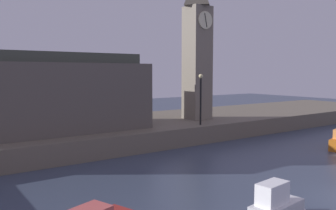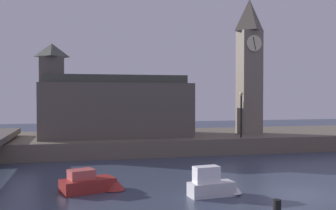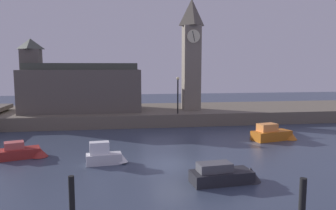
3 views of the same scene
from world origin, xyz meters
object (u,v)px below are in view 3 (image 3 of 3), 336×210
Objects in this scene: streetlamp at (178,91)px; mooring_post_right at (302,203)px; clock_tower at (191,53)px; boat_patrol_orange at (275,134)px; parliament_hall at (79,87)px; boat_dinghy_red at (24,152)px; boat_ferry_white at (106,156)px; boat_barge_dark at (228,175)px; mooring_post_left at (72,199)px.

mooring_post_right is at bearing -87.59° from streetlamp.
boat_patrol_orange is (5.64, -11.86, -8.14)m from clock_tower.
parliament_hall reaches higher than boat_patrol_orange.
boat_dinghy_red is (-16.49, -14.79, -8.25)m from clock_tower.
mooring_post_right is 20.27m from boat_dinghy_red.
boat_ferry_white is (-10.13, -17.33, -8.12)m from clock_tower.
clock_tower is 15.45m from boat_patrol_orange.
boat_barge_dark is 0.96× the size of boat_patrol_orange.
boat_patrol_orange is at bearing 7.54° from boat_dinghy_red.
parliament_hall is 19.18m from boat_ferry_white.
mooring_post_left is 0.56× the size of boat_dinghy_red.
streetlamp is 16.47m from boat_ferry_white.
mooring_post_left reaches higher than boat_ferry_white.
streetlamp is 18.64m from boat_dinghy_red.
parliament_hall is 26.29m from boat_barge_dark.
boat_ferry_white is (3.97, -18.37, -3.84)m from parliament_hall.
boat_patrol_orange is (22.13, 2.93, 0.12)m from boat_dinghy_red.
mooring_post_left is 0.97× the size of mooring_post_right.
parliament_hall reaches higher than boat_ferry_white.
parliament_hall is 27.57m from mooring_post_left.
boat_ferry_white is 0.65× the size of boat_patrol_orange.
streetlamp is (-2.32, -3.27, -4.56)m from clock_tower.
boat_ferry_white is at bearing -77.80° from parliament_hall.
mooring_post_right reaches higher than boat_dinghy_red.
boat_dinghy_red is at bearing -138.12° from clock_tower.
clock_tower reaches higher than streetlamp.
clock_tower reaches higher than mooring_post_right.
boat_dinghy_red is (-5.27, 11.38, -0.62)m from mooring_post_left.
clock_tower is 6.07m from streetlamp.
parliament_hall reaches higher than streetlamp.
mooring_post_left is at bearing -65.16° from boat_dinghy_red.
streetlamp is at bearing 92.41° from mooring_post_right.
boat_ferry_white is at bearing 129.28° from mooring_post_right.
clock_tower reaches higher than parliament_hall.
streetlamp is 12.24m from boat_patrol_orange.
mooring_post_right is 17.71m from boat_patrol_orange.
boat_ferry_white is at bearing 146.72° from boat_barge_dark.
parliament_hall reaches higher than boat_dinghy_red.
boat_ferry_white is (1.09, 8.84, -0.50)m from mooring_post_left.
clock_tower is 23.64m from boat_dinghy_red.
boat_dinghy_red is 0.83× the size of boat_patrol_orange.
mooring_post_left is (2.88, -27.21, -3.35)m from parliament_hall.
boat_patrol_orange is (19.74, -12.90, -3.86)m from parliament_hall.
clock_tower is 4.51× the size of boat_ferry_white.
mooring_post_right is at bearing -112.96° from boat_patrol_orange.
streetlamp reaches higher than mooring_post_left.
mooring_post_right is at bearing -11.30° from mooring_post_left.
streetlamp is 0.95× the size of boat_barge_dark.
parliament_hall is at bearing 116.25° from boat_barge_dark.
streetlamp reaches higher than mooring_post_right.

